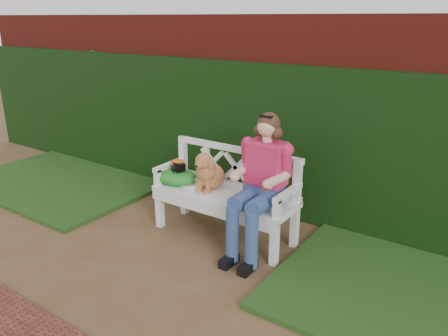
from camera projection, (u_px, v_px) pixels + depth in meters
The scene contains 12 objects.
ground at pixel (147, 261), 4.09m from camera, with size 60.00×60.00×0.00m, color brown.
brick_wall at pixel (253, 112), 5.21m from camera, with size 10.00×0.30×2.20m, color maroon.
ivy_hedge at pixel (243, 136), 5.12m from camera, with size 10.00×0.18×1.70m, color #16340D.
grass_left at pixel (66, 180), 6.07m from camera, with size 2.60×2.00×0.05m, color #163412.
grass_right at pixel (443, 299), 3.50m from camera, with size 2.60×2.00×0.05m, color #163412.
garden_bench at pixel (224, 215), 4.50m from camera, with size 1.58×0.60×0.48m, color white, non-canonical shape.
seated_woman at pixel (263, 187), 4.10m from camera, with size 0.56×0.74×1.31m, color #D53C45, non-canonical shape.
dog at pixel (210, 170), 4.46m from camera, with size 0.28×0.38×0.42m, color brown, non-canonical shape.
tennis_racket at pixel (190, 183), 4.64m from camera, with size 0.55×0.23×0.03m, color beige, non-canonical shape.
green_bag at pixel (176, 176), 4.67m from camera, with size 0.45×0.35×0.15m, color green, non-canonical shape.
camera_item at pixel (179, 167), 4.60m from camera, with size 0.13×0.09×0.08m, color black.
baseball_glove at pixel (178, 164), 4.64m from camera, with size 0.17×0.13×0.11m, color #C25A11.
Camera 1 is at (2.62, -2.54, 2.17)m, focal length 35.00 mm.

